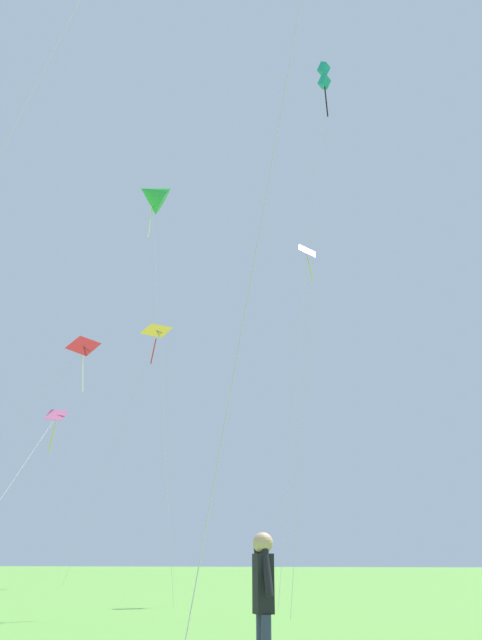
{
  "coord_description": "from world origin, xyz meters",
  "views": [
    {
      "loc": [
        1.8,
        -2.28,
        1.47
      ],
      "look_at": [
        -7.18,
        23.51,
        11.04
      ],
      "focal_mm": 38.74,
      "sensor_mm": 36.0,
      "label": 1
    }
  ],
  "objects_px": {
    "kite_yellow_diamond": "(154,339)",
    "kite_green_small": "(152,195)",
    "kite_pink_low": "(51,426)",
    "kite_teal_box": "(324,80)",
    "kite_red_high": "(79,358)",
    "person_foreground_watcher": "(263,596)",
    "kite_purple_streamer": "(306,271)"
  },
  "relations": [
    {
      "from": "kite_red_high",
      "to": "kite_green_small",
      "type": "relative_size",
      "value": 0.62
    },
    {
      "from": "kite_yellow_diamond",
      "to": "kite_purple_streamer",
      "type": "xyz_separation_m",
      "value": [
        14.62,
        -13.29,
        -2.14
      ]
    },
    {
      "from": "kite_red_high",
      "to": "kite_purple_streamer",
      "type": "relative_size",
      "value": 0.75
    },
    {
      "from": "kite_teal_box",
      "to": "kite_purple_streamer",
      "type": "xyz_separation_m",
      "value": [
        -1.59,
        1.51,
        -9.54
      ]
    },
    {
      "from": "kite_teal_box",
      "to": "person_foreground_watcher",
      "type": "bearing_deg",
      "value": -81.89
    },
    {
      "from": "kite_yellow_diamond",
      "to": "kite_green_small",
      "type": "height_order",
      "value": "kite_green_small"
    },
    {
      "from": "kite_teal_box",
      "to": "kite_purple_streamer",
      "type": "height_order",
      "value": "kite_teal_box"
    },
    {
      "from": "kite_teal_box",
      "to": "kite_red_high",
      "type": "bearing_deg",
      "value": 179.99
    },
    {
      "from": "kite_teal_box",
      "to": "kite_green_small",
      "type": "height_order",
      "value": "kite_teal_box"
    },
    {
      "from": "kite_purple_streamer",
      "to": "kite_red_high",
      "type": "bearing_deg",
      "value": -172.39
    },
    {
      "from": "kite_red_high",
      "to": "kite_yellow_diamond",
      "type": "bearing_deg",
      "value": 102.81
    },
    {
      "from": "kite_red_high",
      "to": "person_foreground_watcher",
      "type": "relative_size",
      "value": 6.85
    },
    {
      "from": "kite_yellow_diamond",
      "to": "kite_pink_low",
      "type": "bearing_deg",
      "value": -78.22
    },
    {
      "from": "kite_yellow_diamond",
      "to": "person_foreground_watcher",
      "type": "bearing_deg",
      "value": -61.24
    },
    {
      "from": "kite_red_high",
      "to": "kite_pink_low",
      "type": "height_order",
      "value": "kite_red_high"
    },
    {
      "from": "kite_yellow_diamond",
      "to": "kite_green_small",
      "type": "distance_m",
      "value": 17.53
    },
    {
      "from": "kite_teal_box",
      "to": "kite_red_high",
      "type": "distance_m",
      "value": 18.41
    },
    {
      "from": "kite_red_high",
      "to": "person_foreground_watcher",
      "type": "bearing_deg",
      "value": -51.79
    },
    {
      "from": "kite_teal_box",
      "to": "kite_pink_low",
      "type": "xyz_separation_m",
      "value": [
        -12.71,
        -2.0,
        -16.94
      ]
    },
    {
      "from": "kite_purple_streamer",
      "to": "kite_green_small",
      "type": "xyz_separation_m",
      "value": [
        -7.17,
        -2.45,
        4.16
      ]
    },
    {
      "from": "kite_pink_low",
      "to": "kite_green_small",
      "type": "relative_size",
      "value": 0.46
    },
    {
      "from": "kite_purple_streamer",
      "to": "kite_green_small",
      "type": "height_order",
      "value": "kite_green_small"
    },
    {
      "from": "kite_purple_streamer",
      "to": "kite_green_small",
      "type": "relative_size",
      "value": 0.83
    },
    {
      "from": "kite_red_high",
      "to": "kite_pink_low",
      "type": "distance_m",
      "value": 4.25
    },
    {
      "from": "person_foreground_watcher",
      "to": "kite_green_small",
      "type": "bearing_deg",
      "value": 121.43
    },
    {
      "from": "kite_yellow_diamond",
      "to": "kite_purple_streamer",
      "type": "bearing_deg",
      "value": -42.26
    },
    {
      "from": "kite_teal_box",
      "to": "kite_pink_low",
      "type": "relative_size",
      "value": 2.8
    },
    {
      "from": "kite_purple_streamer",
      "to": "kite_pink_low",
      "type": "distance_m",
      "value": 13.81
    },
    {
      "from": "kite_purple_streamer",
      "to": "kite_pink_low",
      "type": "relative_size",
      "value": 1.82
    },
    {
      "from": "kite_pink_low",
      "to": "kite_green_small",
      "type": "distance_m",
      "value": 12.26
    },
    {
      "from": "kite_pink_low",
      "to": "kite_red_high",
      "type": "bearing_deg",
      "value": 93.92
    },
    {
      "from": "kite_teal_box",
      "to": "kite_purple_streamer",
      "type": "relative_size",
      "value": 1.54
    }
  ]
}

